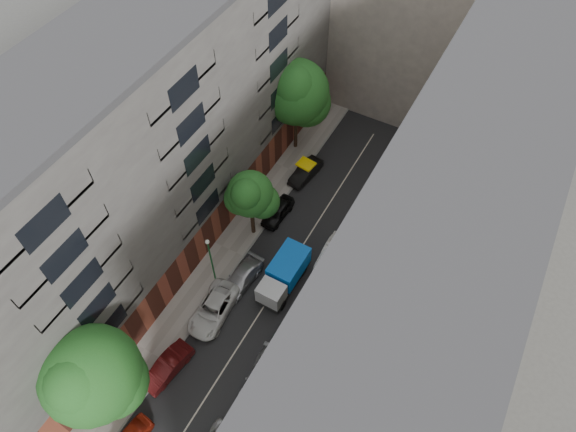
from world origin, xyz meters
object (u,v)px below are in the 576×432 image
Objects in this scene: tarp_truck at (284,274)px; car_left_3 at (242,278)px; car_left_5 at (306,172)px; car_right_2 at (292,325)px; car_left_4 at (278,211)px; pedestrian at (381,229)px; car_right_1 at (261,378)px; lamp_post at (210,256)px; car_right_3 at (332,253)px; car_left_2 at (213,309)px; tree_near at (92,378)px; tree_mid at (251,196)px; tree_far at (297,95)px; car_left_1 at (168,367)px.

car_left_3 is (-3.18, -1.61, -0.77)m from tarp_truck.
car_right_2 is at bearing -58.37° from car_left_5.
car_left_3 is 1.15× the size of car_left_4.
car_left_5 is (-0.80, 13.20, 0.03)m from car_left_3.
car_right_1 is at bearing 70.34° from pedestrian.
car_right_1 is 10.25m from lamp_post.
tarp_truck reaches higher than car_right_3.
pedestrian is (9.20, 2.50, 0.29)m from car_left_4.
tarp_truck reaches higher than car_right_1.
car_left_2 is at bearing -157.13° from car_right_2.
lamp_post reaches higher than car_right_2.
tree_near is at bearing -112.77° from car_right_3.
tarp_truck is 1.40× the size of car_right_2.
tree_near reaches higher than car_left_4.
car_left_2 is at bearing 46.37° from pedestrian.
pedestrian is at bearing 84.10° from car_right_2.
car_right_1 is at bearing -56.61° from tree_mid.
car_left_2 is 0.57× the size of tree_near.
car_left_2 is 11.25m from tree_near.
tree_far is at bearing 94.20° from car_left_2.
tree_near reaches higher than car_right_2.
pedestrian reaches higher than car_left_2.
tree_near is 26.26m from pedestrian.
car_left_3 is 3.80m from lamp_post.
tarp_truck reaches higher than car_left_1.
lamp_post is at bearing -96.41° from car_left_4.
tree_near is at bearing -87.82° from tree_far.
car_right_1 is at bearing -62.40° from car_left_4.
lamp_post is at bearing 88.93° from tree_near.
car_left_1 is 7.10m from car_right_1.
tree_near is at bearing -109.77° from tarp_truck.
tree_mid reaches higher than car_left_1.
car_left_1 is 2.67× the size of pedestrian.
car_left_4 is at bearing 72.15° from tree_mid.
lamp_post reaches higher than car_left_2.
tarp_truck is 16.57m from tree_near.
tree_near is (-1.58, -26.47, 5.48)m from car_left_5.
car_left_4 is 11.46m from car_right_2.
tarp_truck is 7.02m from tree_mid.
tree_mid is (-1.27, 8.39, 4.60)m from car_left_2.
lamp_post is (-7.95, 5.74, 2.96)m from car_right_1.
pedestrian is at bearing 65.23° from tree_near.
car_left_5 is at bearing 97.48° from car_left_1.
tree_mid is at bearing 85.49° from lamp_post.
car_left_4 is at bearing -72.58° from tree_far.
car_right_2 is 0.93× the size of car_right_3.
car_right_3 is 5.14m from pedestrian.
car_right_2 is 0.53× the size of tree_mid.
lamp_post is at bearing 35.27° from pedestrian.
car_left_4 is 9.54m from pedestrian.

